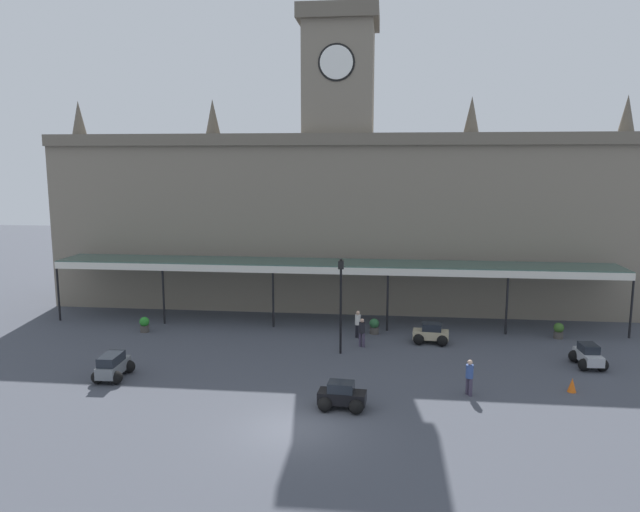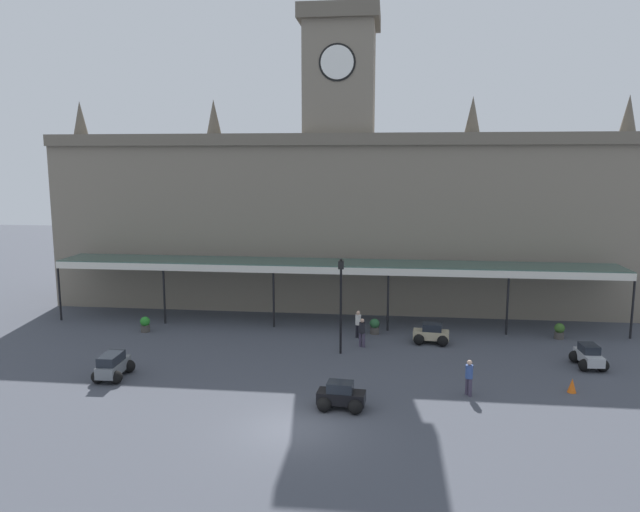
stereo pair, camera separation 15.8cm
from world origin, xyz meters
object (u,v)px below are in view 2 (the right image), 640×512
at_px(pedestrian_crossing_forecourt, 362,331).
at_px(car_grey_estate, 113,367).
at_px(car_black_sedan, 341,397).
at_px(car_beige_sedan, 431,335).
at_px(planter_by_canopy, 375,326).
at_px(car_silver_sedan, 589,357).
at_px(victorian_lamppost, 341,296).
at_px(traffic_cone, 572,386).
at_px(pedestrian_near_entrance, 469,376).
at_px(pedestrian_beside_cars, 358,323).
at_px(planter_near_kerb, 145,324).
at_px(planter_forecourt_centre, 559,331).

bearing_deg(pedestrian_crossing_forecourt, car_grey_estate, -151.94).
bearing_deg(car_black_sedan, car_beige_sedan, 65.47).
bearing_deg(planter_by_canopy, pedestrian_crossing_forecourt, -103.59).
xyz_separation_m(car_silver_sedan, victorian_lamppost, (-12.94, 0.68, 2.79)).
bearing_deg(traffic_cone, pedestrian_near_entrance, -169.23).
distance_m(pedestrian_beside_cars, planter_near_kerb, 13.29).
bearing_deg(planter_forecourt_centre, planter_near_kerb, -176.72).
bearing_deg(pedestrian_beside_cars, car_black_sedan, -91.00).
xyz_separation_m(pedestrian_beside_cars, pedestrian_crossing_forecourt, (0.32, -1.72, 0.00)).
xyz_separation_m(pedestrian_near_entrance, victorian_lamppost, (-6.27, 5.27, 2.38)).
bearing_deg(car_grey_estate, car_black_sedan, -11.64).
bearing_deg(pedestrian_near_entrance, car_black_sedan, -159.39).
height_order(car_silver_sedan, car_beige_sedan, same).
relative_size(car_black_sedan, pedestrian_near_entrance, 1.26).
bearing_deg(car_silver_sedan, pedestrian_crossing_forecourt, 170.41).
height_order(car_grey_estate, planter_near_kerb, car_grey_estate).
xyz_separation_m(pedestrian_near_entrance, planter_near_kerb, (-18.74, 8.08, -0.42)).
height_order(car_silver_sedan, car_grey_estate, car_grey_estate).
height_order(car_black_sedan, pedestrian_near_entrance, pedestrian_near_entrance).
distance_m(car_black_sedan, planter_near_kerb, 16.60).
bearing_deg(pedestrian_beside_cars, pedestrian_near_entrance, -56.66).
bearing_deg(pedestrian_near_entrance, traffic_cone, 10.77).
distance_m(car_beige_sedan, victorian_lamppost, 6.31).
xyz_separation_m(car_grey_estate, car_beige_sedan, (15.91, 7.48, -0.06)).
height_order(pedestrian_near_entrance, planter_forecourt_centre, pedestrian_near_entrance).
xyz_separation_m(victorian_lamppost, traffic_cone, (11.05, -4.36, -2.96)).
bearing_deg(car_grey_estate, planter_forecourt_centre, 21.50).
xyz_separation_m(car_grey_estate, victorian_lamppost, (10.79, 5.04, 2.72)).
height_order(car_beige_sedan, victorian_lamppost, victorian_lamppost).
xyz_separation_m(car_black_sedan, planter_by_canopy, (1.15, 11.40, -0.01)).
relative_size(pedestrian_crossing_forecourt, planter_near_kerb, 1.74).
distance_m(car_beige_sedan, pedestrian_crossing_forecourt, 4.16).
height_order(car_beige_sedan, traffic_cone, car_beige_sedan).
distance_m(pedestrian_near_entrance, victorian_lamppost, 8.53).
xyz_separation_m(car_black_sedan, pedestrian_near_entrance, (5.64, 2.12, 0.41)).
xyz_separation_m(car_black_sedan, victorian_lamppost, (-0.62, 7.39, 2.79)).
bearing_deg(car_black_sedan, planter_near_kerb, 142.09).
distance_m(pedestrian_near_entrance, planter_by_canopy, 10.31).
height_order(car_grey_estate, pedestrian_beside_cars, pedestrian_beside_cars).
xyz_separation_m(car_silver_sedan, planter_near_kerb, (-25.41, 3.49, -0.01)).
height_order(pedestrian_near_entrance, traffic_cone, pedestrian_near_entrance).
xyz_separation_m(pedestrian_crossing_forecourt, traffic_cone, (9.93, -5.67, -0.58)).
distance_m(planter_by_canopy, planter_forecourt_centre, 11.05).
xyz_separation_m(pedestrian_near_entrance, planter_forecourt_centre, (6.55, 9.53, -0.42)).
relative_size(victorian_lamppost, planter_forecourt_centre, 5.56).
distance_m(pedestrian_near_entrance, planter_forecourt_centre, 11.57).
relative_size(car_grey_estate, traffic_cone, 3.46).
relative_size(car_black_sedan, traffic_cone, 3.21).
bearing_deg(planter_forecourt_centre, car_black_sedan, -136.30).
bearing_deg(planter_near_kerb, car_black_sedan, -37.91).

